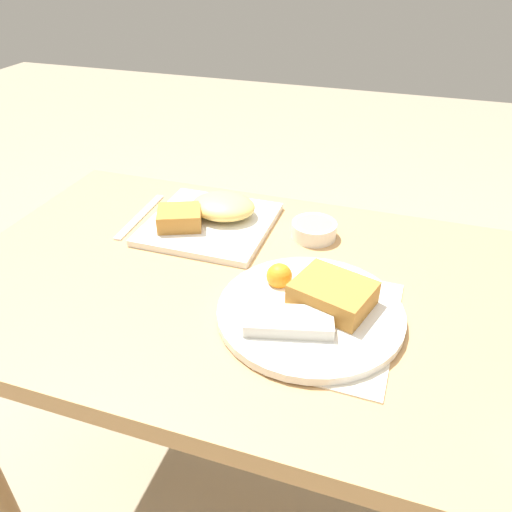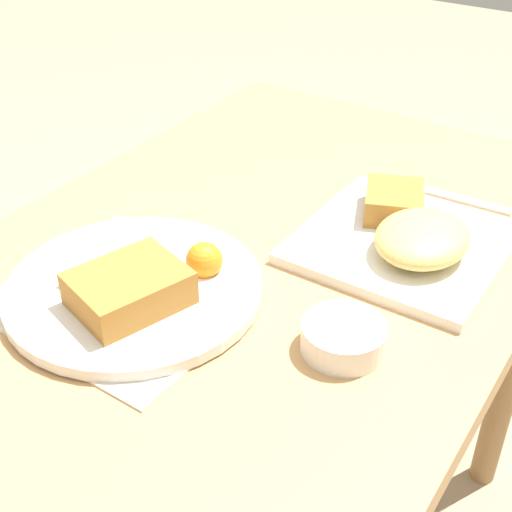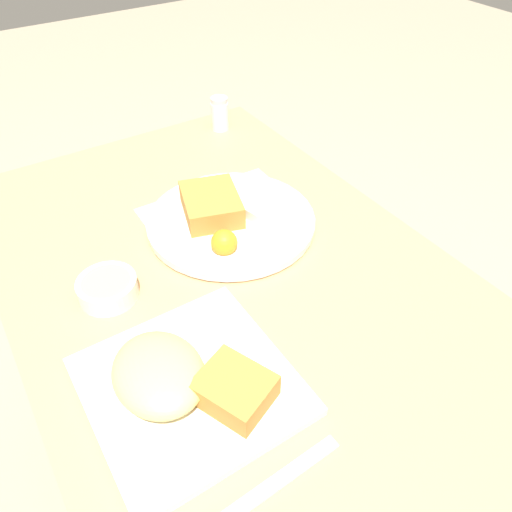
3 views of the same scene
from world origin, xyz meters
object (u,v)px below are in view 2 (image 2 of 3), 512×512
object	(u,v)px
sauce_ramekin	(343,337)
butter_knife	(442,194)
plate_oval_far	(134,284)
plate_square_near	(408,236)

from	to	relation	value
sauce_ramekin	butter_knife	size ratio (longest dim) A/B	0.44
plate_oval_far	butter_knife	world-z (taller)	plate_oval_far
plate_square_near	butter_knife	size ratio (longest dim) A/B	1.23
plate_square_near	plate_oval_far	world-z (taller)	plate_square_near
plate_oval_far	butter_knife	xyz separation A→B (m)	(0.42, -0.21, -0.02)
plate_square_near	sauce_ramekin	xyz separation A→B (m)	(-0.21, -0.02, -0.00)
plate_oval_far	plate_square_near	bearing A→B (deg)	-39.81
plate_square_near	sauce_ramekin	distance (m)	0.21
plate_oval_far	sauce_ramekin	world-z (taller)	plate_oval_far
butter_knife	sauce_ramekin	bearing A→B (deg)	93.42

